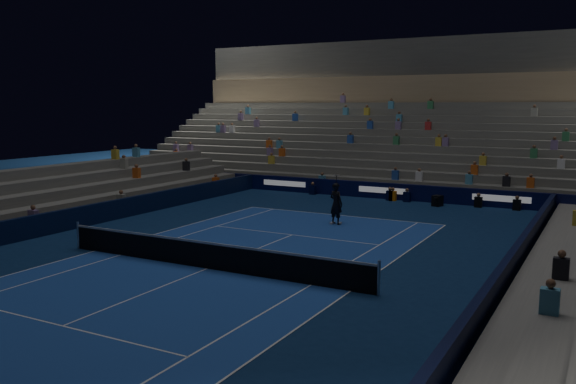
# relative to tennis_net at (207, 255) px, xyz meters

# --- Properties ---
(ground) EXTENTS (90.00, 90.00, 0.00)m
(ground) POSITION_rel_tennis_net_xyz_m (0.00, 0.00, -0.50)
(ground) COLOR #0C244C
(ground) RESTS_ON ground
(court_surface) EXTENTS (10.97, 23.77, 0.01)m
(court_surface) POSITION_rel_tennis_net_xyz_m (0.00, 0.00, -0.50)
(court_surface) COLOR #1C439D
(court_surface) RESTS_ON ground
(sponsor_barrier_far) EXTENTS (44.00, 0.25, 1.00)m
(sponsor_barrier_far) POSITION_rel_tennis_net_xyz_m (0.00, 18.50, -0.00)
(sponsor_barrier_far) COLOR #080B33
(sponsor_barrier_far) RESTS_ON ground
(sponsor_barrier_east) EXTENTS (0.25, 37.00, 1.00)m
(sponsor_barrier_east) POSITION_rel_tennis_net_xyz_m (9.70, 0.00, -0.00)
(sponsor_barrier_east) COLOR black
(sponsor_barrier_east) RESTS_ON ground
(sponsor_barrier_west) EXTENTS (0.25, 37.00, 1.00)m
(sponsor_barrier_west) POSITION_rel_tennis_net_xyz_m (-9.70, 0.00, -0.00)
(sponsor_barrier_west) COLOR black
(sponsor_barrier_west) RESTS_ON ground
(grandstand_main) EXTENTS (44.00, 15.20, 11.20)m
(grandstand_main) POSITION_rel_tennis_net_xyz_m (0.00, 27.90, 2.87)
(grandstand_main) COLOR #5E5E5A
(grandstand_main) RESTS_ON ground
(tennis_net) EXTENTS (12.90, 0.10, 1.10)m
(tennis_net) POSITION_rel_tennis_net_xyz_m (0.00, 0.00, 0.00)
(tennis_net) COLOR #B2B2B7
(tennis_net) RESTS_ON ground
(tennis_player) EXTENTS (0.86, 0.70, 2.04)m
(tennis_player) POSITION_rel_tennis_net_xyz_m (0.70, 9.61, 0.52)
(tennis_player) COLOR black
(tennis_player) RESTS_ON ground
(broadcast_camera) EXTENTS (0.61, 0.99, 0.62)m
(broadcast_camera) POSITION_rel_tennis_net_xyz_m (3.66, 17.31, -0.18)
(broadcast_camera) COLOR black
(broadcast_camera) RESTS_ON ground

